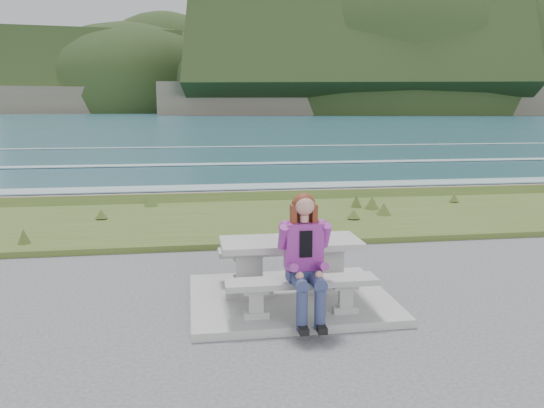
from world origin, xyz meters
name	(u,v)px	position (x,y,z in m)	size (l,w,h in m)	color
concrete_slab	(290,299)	(0.00, 0.00, 0.05)	(2.60, 2.10, 0.10)	gray
picnic_table	(290,252)	(0.00, 0.00, 0.68)	(1.80, 0.75, 0.75)	gray
bench_landward	(301,287)	(0.00, -0.70, 0.45)	(1.80, 0.35, 0.45)	gray
bench_seaward	(281,255)	(0.00, 0.70, 0.45)	(1.80, 0.35, 0.45)	gray
grass_verge	(248,222)	(0.00, 5.00, 0.00)	(160.00, 4.50, 0.22)	#36501E
shore_drop	(237,200)	(0.00, 7.90, 0.00)	(160.00, 0.80, 2.20)	brown
ocean	(212,180)	(0.00, 25.09, -1.74)	(1600.00, 1600.00, 0.09)	#225061
headland_range	(432,98)	(190.45, 398.45, 9.90)	(729.83, 363.95, 179.62)	brown
seated_woman	(306,275)	(0.02, -0.84, 0.64)	(0.43, 0.75, 1.47)	navy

